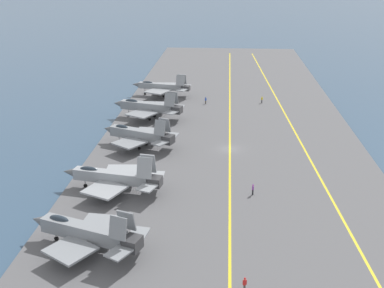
# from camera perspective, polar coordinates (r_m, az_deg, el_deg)

# --- Properties ---
(ground_plane) EXTENTS (2000.00, 2000.00, 0.00)m
(ground_plane) POSITION_cam_1_polar(r_m,az_deg,el_deg) (92.05, 4.50, -0.82)
(ground_plane) COLOR #334C66
(carrier_deck) EXTENTS (227.08, 51.70, 0.40)m
(carrier_deck) POSITION_cam_1_polar(r_m,az_deg,el_deg) (91.98, 4.50, -0.70)
(carrier_deck) COLOR #565659
(carrier_deck) RESTS_ON ground
(deck_stripe_foul_line) EXTENTS (204.08, 11.69, 0.01)m
(deck_stripe_foul_line) POSITION_cam_1_polar(r_m,az_deg,el_deg) (93.14, 13.28, -0.80)
(deck_stripe_foul_line) COLOR yellow
(deck_stripe_foul_line) RESTS_ON carrier_deck
(deck_stripe_centerline) EXTENTS (204.37, 0.36, 0.01)m
(deck_stripe_centerline) POSITION_cam_1_polar(r_m,az_deg,el_deg) (91.90, 4.51, -0.58)
(deck_stripe_centerline) COLOR yellow
(deck_stripe_centerline) RESTS_ON carrier_deck
(parked_jet_nearest) EXTENTS (11.95, 15.89, 6.05)m
(parked_jet_nearest) POSITION_cam_1_polar(r_m,az_deg,el_deg) (61.38, -12.53, -10.13)
(parked_jet_nearest) COLOR gray
(parked_jet_nearest) RESTS_ON carrier_deck
(parked_jet_second) EXTENTS (12.75, 16.35, 6.44)m
(parked_jet_second) POSITION_cam_1_polar(r_m,az_deg,el_deg) (75.23, -9.30, -3.86)
(parked_jet_second) COLOR #93999E
(parked_jet_second) RESTS_ON carrier_deck
(parked_jet_third) EXTENTS (12.40, 15.51, 6.32)m
(parked_jet_third) POSITION_cam_1_polar(r_m,az_deg,el_deg) (92.34, -6.36, 1.15)
(parked_jet_third) COLOR gray
(parked_jet_third) RESTS_ON carrier_deck
(parked_jet_fourth) EXTENTS (13.24, 16.81, 6.64)m
(parked_jet_fourth) POSITION_cam_1_polar(r_m,az_deg,el_deg) (109.04, -5.23, 4.42)
(parked_jet_fourth) COLOR gray
(parked_jet_fourth) RESTS_ON carrier_deck
(parked_jet_fifth) EXTENTS (12.66, 16.00, 6.08)m
(parked_jet_fifth) POSITION_cam_1_polar(r_m,az_deg,el_deg) (127.63, -3.57, 6.82)
(parked_jet_fifth) COLOR gray
(parked_jet_fifth) RESTS_ON carrier_deck
(crew_purple_vest) EXTENTS (0.38, 0.27, 1.78)m
(crew_purple_vest) POSITION_cam_1_polar(r_m,az_deg,el_deg) (74.19, 7.23, -5.32)
(crew_purple_vest) COLOR #232328
(crew_purple_vest) RESTS_ON carrier_deck
(crew_blue_vest) EXTENTS (0.38, 0.45, 1.77)m
(crew_blue_vest) POSITION_cam_1_polar(r_m,az_deg,el_deg) (120.81, 1.63, 5.23)
(crew_blue_vest) COLOR #383328
(crew_blue_vest) RESTS_ON carrier_deck
(crew_red_vest) EXTENTS (0.45, 0.45, 1.74)m
(crew_red_vest) POSITION_cam_1_polar(r_m,az_deg,el_deg) (54.25, 6.26, -16.14)
(crew_red_vest) COLOR #4C473D
(crew_red_vest) RESTS_ON carrier_deck
(crew_yellow_vest) EXTENTS (0.37, 0.44, 1.76)m
(crew_yellow_vest) POSITION_cam_1_polar(r_m,az_deg,el_deg) (122.71, 8.29, 5.27)
(crew_yellow_vest) COLOR #232328
(crew_yellow_vest) RESTS_ON carrier_deck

